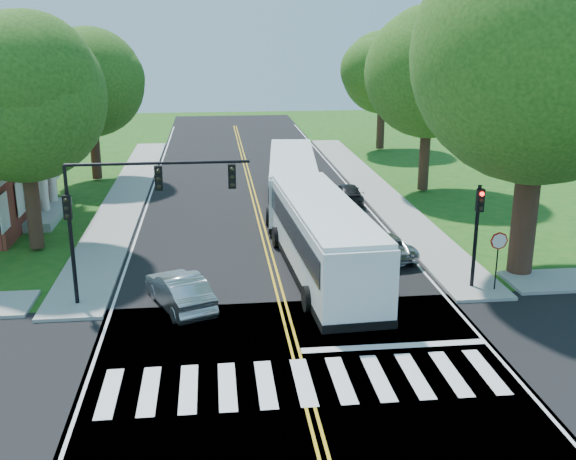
{
  "coord_description": "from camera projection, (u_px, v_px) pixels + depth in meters",
  "views": [
    {
      "loc": [
        -2.63,
        -19.26,
        10.77
      ],
      "look_at": [
        0.49,
        8.16,
        2.4
      ],
      "focal_mm": 42.0,
      "sensor_mm": 36.0,
      "label": 1
    }
  ],
  "objects": [
    {
      "name": "bus_follow",
      "position": [
        292.0,
        180.0,
        41.17
      ],
      "size": [
        4.01,
        12.83,
        3.27
      ],
      "rotation": [
        0.0,
        0.0,
        3.04
      ],
      "color": "white",
      "rests_on": "road"
    },
    {
      "name": "edge_line_e",
      "position": [
        361.0,
        200.0,
        43.37
      ],
      "size": [
        0.12,
        70.0,
        0.01
      ],
      "primitive_type": "cube",
      "color": "silver",
      "rests_on": "road"
    },
    {
      "name": "road",
      "position": [
        260.0,
        221.0,
        38.83
      ],
      "size": [
        14.0,
        96.0,
        0.01
      ],
      "primitive_type": "cube",
      "color": "black",
      "rests_on": "ground"
    },
    {
      "name": "tree_east_far",
      "position": [
        383.0,
        73.0,
        59.11
      ],
      "size": [
        7.2,
        7.2,
        10.34
      ],
      "color": "#371E16",
      "rests_on": "ground"
    },
    {
      "name": "sidewalk_nw",
      "position": [
        128.0,
        195.0,
        44.57
      ],
      "size": [
        2.6,
        40.0,
        0.15
      ],
      "primitive_type": "cube",
      "color": "gray",
      "rests_on": "ground"
    },
    {
      "name": "signal_nw",
      "position": [
        130.0,
        199.0,
        25.93
      ],
      "size": [
        7.15,
        0.46,
        5.66
      ],
      "color": "black",
      "rests_on": "ground"
    },
    {
      "name": "ground",
      "position": [
        301.0,
        374.0,
        21.72
      ],
      "size": [
        140.0,
        140.0,
        0.0
      ],
      "primitive_type": "plane",
      "color": "#164F13",
      "rests_on": "ground"
    },
    {
      "name": "edge_line_w",
      "position": [
        147.0,
        206.0,
        41.9
      ],
      "size": [
        0.12,
        70.0,
        0.01
      ],
      "primitive_type": "cube",
      "color": "silver",
      "rests_on": "road"
    },
    {
      "name": "tree_west_near",
      "position": [
        21.0,
        98.0,
        31.6
      ],
      "size": [
        8.0,
        8.0,
        11.4
      ],
      "color": "#371E16",
      "rests_on": "ground"
    },
    {
      "name": "crosswalk",
      "position": [
        304.0,
        382.0,
        21.24
      ],
      "size": [
        12.6,
        3.0,
        0.01
      ],
      "primitive_type": "cube",
      "color": "silver",
      "rests_on": "road"
    },
    {
      "name": "stop_bar",
      "position": [
        394.0,
        346.0,
        23.61
      ],
      "size": [
        6.6,
        0.4,
        0.01
      ],
      "primitive_type": "cube",
      "color": "silver",
      "rests_on": "road"
    },
    {
      "name": "tree_west_far",
      "position": [
        90.0,
        82.0,
        47.02
      ],
      "size": [
        7.6,
        7.6,
        10.67
      ],
      "color": "#371E16",
      "rests_on": "ground"
    },
    {
      "name": "bus_lead",
      "position": [
        322.0,
        237.0,
        29.95
      ],
      "size": [
        3.68,
        13.13,
        3.37
      ],
      "rotation": [
        0.0,
        0.0,
        3.2
      ],
      "color": "white",
      "rests_on": "road"
    },
    {
      "name": "suv",
      "position": [
        382.0,
        245.0,
        32.57
      ],
      "size": [
        2.87,
        4.69,
        1.22
      ],
      "primitive_type": "imported",
      "rotation": [
        0.0,
        0.0,
        3.35
      ],
      "color": "#A1A4A8",
      "rests_on": "road"
    },
    {
      "name": "cross_road",
      "position": [
        301.0,
        374.0,
        21.72
      ],
      "size": [
        60.0,
        12.0,
        0.01
      ],
      "primitive_type": "cube",
      "color": "black",
      "rests_on": "ground"
    },
    {
      "name": "stop_sign",
      "position": [
        498.0,
        247.0,
        27.79
      ],
      "size": [
        0.76,
        0.08,
        2.53
      ],
      "color": "black",
      "rests_on": "ground"
    },
    {
      "name": "tree_ne_big",
      "position": [
        542.0,
        55.0,
        27.72
      ],
      "size": [
        10.8,
        10.8,
        14.91
      ],
      "color": "#371E16",
      "rests_on": "ground"
    },
    {
      "name": "dark_sedan",
      "position": [
        347.0,
        193.0,
        42.78
      ],
      "size": [
        1.78,
        4.06,
        1.16
      ],
      "primitive_type": "imported",
      "rotation": [
        0.0,
        0.0,
        3.1
      ],
      "color": "black",
      "rests_on": "road"
    },
    {
      "name": "tree_east_mid",
      "position": [
        429.0,
        73.0,
        43.5
      ],
      "size": [
        8.4,
        8.4,
        11.93
      ],
      "color": "#371E16",
      "rests_on": "ground"
    },
    {
      "name": "hatchback",
      "position": [
        180.0,
        290.0,
        26.64
      ],
      "size": [
        3.07,
        4.69,
        1.46
      ],
      "primitive_type": "imported",
      "rotation": [
        0.0,
        0.0,
        3.52
      ],
      "color": "#A3A6AA",
      "rests_on": "road"
    },
    {
      "name": "signal_ne",
      "position": [
        477.0,
        223.0,
        27.87
      ],
      "size": [
        0.3,
        0.46,
        4.4
      ],
      "color": "black",
      "rests_on": "ground"
    },
    {
      "name": "center_line",
      "position": [
        256.0,
        203.0,
        42.63
      ],
      "size": [
        0.36,
        70.0,
        0.01
      ],
      "primitive_type": "cube",
      "color": "gold",
      "rests_on": "road"
    },
    {
      "name": "sidewalk_ne",
      "position": [
        373.0,
        188.0,
        46.36
      ],
      "size": [
        2.6,
        40.0,
        0.15
      ],
      "primitive_type": "cube",
      "color": "gray",
      "rests_on": "ground"
    }
  ]
}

